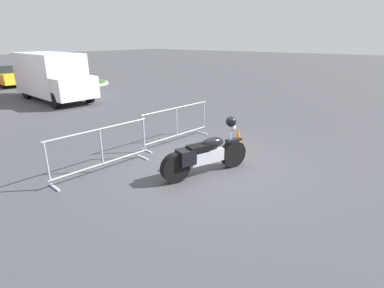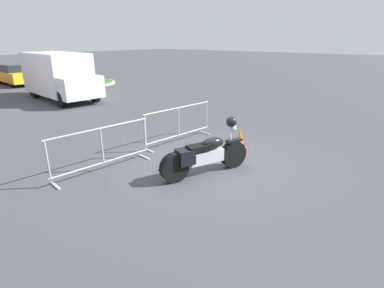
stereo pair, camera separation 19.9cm
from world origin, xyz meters
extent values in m
plane|color=#424247|center=(0.00, 0.00, 0.00)|extent=(120.00, 120.00, 0.00)
cylinder|color=black|center=(0.24, -0.46, 0.33)|extent=(0.69, 0.41, 0.66)
cylinder|color=black|center=(-1.26, 0.13, 0.33)|extent=(0.69, 0.41, 0.66)
cube|color=silver|center=(-0.51, -0.17, 0.44)|extent=(0.90, 0.55, 0.29)
ellipsoid|color=black|center=(-0.34, -0.23, 0.73)|extent=(0.64, 0.46, 0.27)
cube|color=black|center=(-0.69, -0.10, 0.69)|extent=(0.61, 0.47, 0.12)
cube|color=black|center=(-1.02, 0.03, 0.54)|extent=(0.47, 0.45, 0.33)
cube|color=black|center=(0.24, -0.46, 0.69)|extent=(0.44, 0.29, 0.06)
cylinder|color=silver|center=(0.14, -0.42, 0.83)|extent=(0.05, 0.05, 0.47)
sphere|color=silver|center=(0.19, -0.44, 1.01)|extent=(0.17, 0.17, 0.17)
sphere|color=black|center=(0.14, -0.42, 1.16)|extent=(0.25, 0.25, 0.25)
cylinder|color=#9EA0A5|center=(-1.88, 1.85, 1.05)|extent=(2.56, 0.35, 0.04)
cylinder|color=#9EA0A5|center=(-1.88, 1.85, 0.20)|extent=(2.56, 0.35, 0.04)
cylinder|color=#9EA0A5|center=(-3.11, 1.99, 0.62)|extent=(0.05, 0.05, 0.85)
cylinder|color=#9EA0A5|center=(-1.88, 1.85, 0.62)|extent=(0.05, 0.05, 0.85)
cylinder|color=#9EA0A5|center=(-0.66, 1.70, 0.62)|extent=(0.05, 0.05, 0.85)
cube|color=#9EA0A5|center=(-3.04, 1.99, 0.01)|extent=(0.11, 0.44, 0.03)
cube|color=#9EA0A5|center=(-0.72, 1.71, 0.01)|extent=(0.11, 0.44, 0.03)
cylinder|color=#9EA0A5|center=(0.86, 1.85, 1.05)|extent=(2.56, 0.35, 0.04)
cylinder|color=#9EA0A5|center=(0.86, 1.85, 0.20)|extent=(2.56, 0.35, 0.04)
cylinder|color=#9EA0A5|center=(-0.37, 1.99, 0.62)|extent=(0.05, 0.05, 0.85)
cylinder|color=#9EA0A5|center=(0.86, 1.85, 0.62)|extent=(0.05, 0.05, 0.85)
cylinder|color=#9EA0A5|center=(2.08, 1.70, 0.62)|extent=(0.05, 0.05, 0.85)
cube|color=#9EA0A5|center=(-0.30, 1.99, 0.01)|extent=(0.11, 0.44, 0.03)
cube|color=#9EA0A5|center=(2.01, 1.71, 0.01)|extent=(0.11, 0.44, 0.03)
cube|color=silver|center=(2.16, 11.19, 1.31)|extent=(2.37, 4.27, 2.00)
cube|color=silver|center=(1.92, 8.70, 0.84)|extent=(1.98, 1.07, 1.00)
cylinder|color=black|center=(2.80, 9.02, 0.36)|extent=(0.31, 0.74, 0.72)
cylinder|color=black|center=(1.12, 9.18, 0.36)|extent=(0.31, 0.74, 0.72)
cylinder|color=black|center=(3.10, 12.31, 0.36)|extent=(0.31, 0.74, 0.72)
cylinder|color=black|center=(1.43, 12.46, 0.36)|extent=(0.31, 0.74, 0.72)
cube|color=yellow|center=(2.94, 18.30, 0.56)|extent=(1.86, 4.06, 0.65)
cube|color=#1E232B|center=(2.93, 18.16, 1.12)|extent=(1.61, 2.12, 0.46)
cylinder|color=black|center=(3.70, 19.52, 0.30)|extent=(0.24, 0.60, 0.59)
cylinder|color=black|center=(2.19, 17.08, 0.30)|extent=(0.24, 0.60, 0.59)
cylinder|color=black|center=(3.54, 16.99, 0.30)|extent=(0.24, 0.60, 0.59)
cylinder|color=#262838|center=(1.82, 13.61, 0.42)|extent=(0.31, 0.31, 0.85)
cylinder|color=#3F3F47|center=(1.82, 13.61, 1.16)|extent=(0.44, 0.44, 0.62)
sphere|color=tan|center=(1.82, 13.61, 1.58)|extent=(0.22, 0.22, 0.22)
cylinder|color=#ADA89E|center=(6.11, 14.67, 0.07)|extent=(3.57, 3.57, 0.14)
cylinder|color=#38662D|center=(6.11, 14.67, 0.15)|extent=(3.28, 3.28, 0.02)
sphere|color=#33702D|center=(5.36, 14.81, 0.51)|extent=(0.88, 0.88, 0.88)
sphere|color=#286023|center=(5.57, 15.27, 0.55)|extent=(0.97, 0.97, 0.97)
cube|color=orange|center=(1.49, 0.09, 0.01)|extent=(0.34, 0.34, 0.03)
cone|color=orange|center=(1.49, 0.09, 0.31)|extent=(0.28, 0.28, 0.56)
camera|label=1|loc=(-5.82, -3.76, 3.01)|focal=28.00mm
camera|label=2|loc=(-5.70, -3.91, 3.01)|focal=28.00mm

